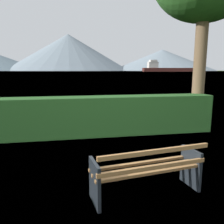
{
  "coord_description": "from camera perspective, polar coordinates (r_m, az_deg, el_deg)",
  "views": [
    {
      "loc": [
        -1.17,
        -3.27,
        2.0
      ],
      "look_at": [
        0.0,
        2.96,
        0.82
      ],
      "focal_mm": 36.37,
      "sensor_mm": 36.0,
      "label": 1
    }
  ],
  "objects": [
    {
      "name": "ground_plane",
      "position": [
        4.01,
        8.34,
        -19.54
      ],
      "size": [
        1400.0,
        1400.0,
        0.0
      ],
      "primitive_type": "plane",
      "color": "#4C6B33"
    },
    {
      "name": "park_bench",
      "position": [
        3.77,
        8.95,
        -14.31
      ],
      "size": [
        1.86,
        0.82,
        0.87
      ],
      "color": "#A0703F",
      "rests_on": "ground_plane"
    },
    {
      "name": "hedge_row",
      "position": [
        7.1,
        -0.93,
        -0.89
      ],
      "size": [
        6.68,
        0.75,
        1.2
      ],
      "primitive_type": "cube",
      "color": "#285B23",
      "rests_on": "ground_plane"
    },
    {
      "name": "distant_hills",
      "position": [
        566.8,
        -9.19,
        13.69
      ],
      "size": [
        659.48,
        307.06,
        85.82
      ],
      "color": "slate",
      "rests_on": "ground_plane"
    },
    {
      "name": "water_surface",
      "position": [
        309.72,
        -10.62,
        9.98
      ],
      "size": [
        620.0,
        620.0,
        0.0
      ],
      "primitive_type": "plane",
      "color": "slate",
      "rests_on": "ground_plane"
    },
    {
      "name": "cargo_ship_large",
      "position": [
        288.36,
        13.22,
        10.63
      ],
      "size": [
        65.42,
        12.27,
        13.87
      ],
      "color": "#471E19",
      "rests_on": "water_surface"
    }
  ]
}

